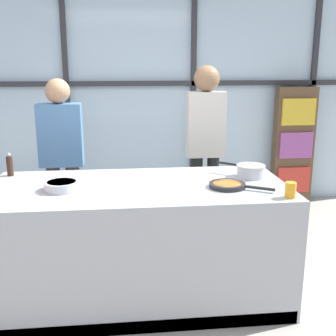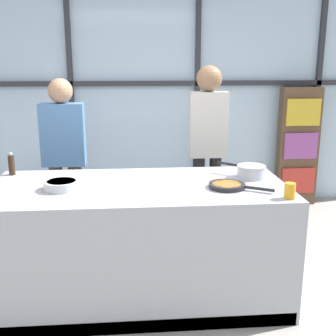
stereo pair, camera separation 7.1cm
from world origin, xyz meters
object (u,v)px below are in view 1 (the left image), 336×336
object	(u,v)px
spectator_far_left	(62,153)
juice_glass_near	(290,190)
white_plate	(79,180)
pepper_grinder	(10,166)
mixing_bowl	(62,185)
frying_pan	(228,185)
spectator_center_left	(205,140)
saucepan	(250,171)

from	to	relation	value
spectator_far_left	juice_glass_near	distance (m)	2.22
white_plate	pepper_grinder	bearing A→B (deg)	160.40
mixing_bowl	juice_glass_near	world-z (taller)	juice_glass_near
frying_pan	pepper_grinder	bearing A→B (deg)	163.10
spectator_center_left	pepper_grinder	xyz separation A→B (m)	(-1.72, -0.65, -0.05)
spectator_center_left	frying_pan	xyz separation A→B (m)	(-0.05, -1.15, -0.12)
juice_glass_near	mixing_bowl	bearing A→B (deg)	167.81
juice_glass_near	white_plate	bearing A→B (deg)	158.36
spectator_far_left	pepper_grinder	size ratio (longest dim) A/B	8.86
spectator_center_left	saucepan	bearing A→B (deg)	101.84
saucepan	pepper_grinder	xyz separation A→B (m)	(-1.90, 0.25, 0.03)
saucepan	pepper_grinder	distance (m)	1.92
spectator_far_left	white_plate	size ratio (longest dim) A/B	7.06
white_plate	frying_pan	bearing A→B (deg)	-15.51
saucepan	pepper_grinder	size ratio (longest dim) A/B	1.86
spectator_center_left	mixing_bowl	size ratio (longest dim) A/B	7.07
mixing_bowl	juice_glass_near	distance (m)	1.59
saucepan	white_plate	distance (m)	1.35
frying_pan	saucepan	world-z (taller)	saucepan
spectator_far_left	juice_glass_near	bearing A→B (deg)	140.09
spectator_center_left	mixing_bowl	world-z (taller)	spectator_center_left
frying_pan	white_plate	xyz separation A→B (m)	(-1.10, 0.31, -0.01)
spectator_far_left	pepper_grinder	distance (m)	0.72
white_plate	mixing_bowl	distance (m)	0.26
spectator_center_left	white_plate	distance (m)	1.44
frying_pan	juice_glass_near	distance (m)	0.45
white_plate	mixing_bowl	bearing A→B (deg)	-111.33
white_plate	pepper_grinder	distance (m)	0.60
spectator_far_left	frying_pan	distance (m)	1.77
white_plate	juice_glass_near	world-z (taller)	juice_glass_near
mixing_bowl	saucepan	bearing A→B (deg)	7.65
pepper_grinder	juice_glass_near	xyz separation A→B (m)	(2.02, -0.78, -0.03)
spectator_far_left	frying_pan	size ratio (longest dim) A/B	3.79
pepper_grinder	juice_glass_near	bearing A→B (deg)	-21.08
frying_pan	mixing_bowl	bearing A→B (deg)	177.00
pepper_grinder	frying_pan	bearing A→B (deg)	-16.90
white_plate	juice_glass_near	size ratio (longest dim) A/B	2.17
frying_pan	juice_glass_near	world-z (taller)	juice_glass_near
frying_pan	juice_glass_near	bearing A→B (deg)	-37.44
frying_pan	mixing_bowl	world-z (taller)	mixing_bowl
mixing_bowl	pepper_grinder	bearing A→B (deg)	136.37
saucepan	juice_glass_near	bearing A→B (deg)	-77.49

